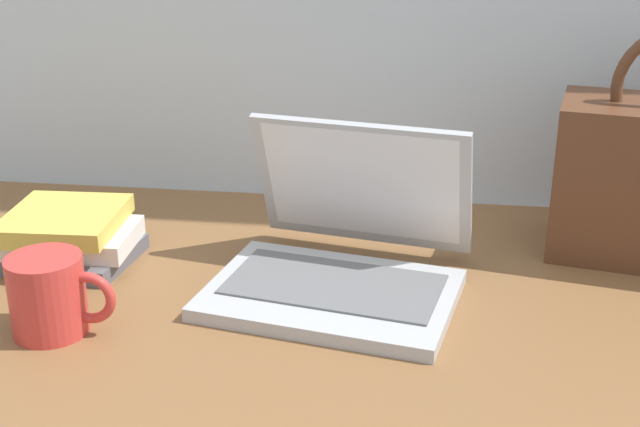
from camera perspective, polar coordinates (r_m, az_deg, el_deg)
name	(u,v)px	position (r m, az deg, el deg)	size (l,w,h in m)	color
desk	(309,310)	(1.10, -0.73, -6.53)	(1.60, 0.76, 0.03)	brown
laptop	(342,255)	(1.11, 1.50, -2.84)	(0.35, 0.34, 0.21)	#B2B5BA
coffee_mug	(50,295)	(1.05, -17.71, -5.27)	(0.13, 0.09, 0.10)	red
book_stack	(66,237)	(1.24, -16.71, -1.51)	(0.20, 0.17, 0.07)	#595960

